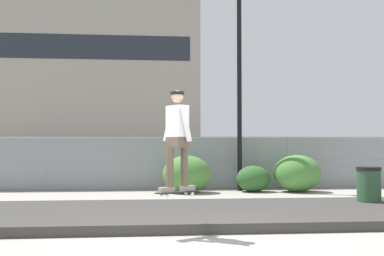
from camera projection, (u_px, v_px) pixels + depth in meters
name	position (u px, v px, depth m)	size (l,w,h in m)	color
ground_plane	(197.00, 247.00, 6.97)	(120.00, 120.00, 0.00)	#9E998E
gravel_berm	(183.00, 214.00, 9.70)	(15.82, 3.69, 0.19)	#3D3A38
skateboard	(177.00, 192.00, 7.77)	(0.78, 0.60, 0.07)	black
skater	(177.00, 134.00, 7.80)	(0.66, 0.61, 1.73)	gray
chain_fence	(170.00, 163.00, 15.91)	(25.46, 0.06, 1.85)	gray
street_lamp	(239.00, 53.00, 15.70)	(0.44, 0.44, 7.76)	black
parked_car_near	(76.00, 162.00, 19.21)	(4.53, 2.21, 1.66)	#B7BABF
parked_car_mid	(214.00, 162.00, 19.55)	(4.43, 2.01, 1.66)	silver
parked_car_far	(332.00, 161.00, 20.21)	(4.50, 2.16, 1.66)	#566B4C
library_building	(77.00, 79.00, 52.87)	(27.16, 14.48, 18.46)	gray
shrub_left	(187.00, 174.00, 14.87)	(1.58, 1.29, 1.22)	#477F38
shrub_center	(253.00, 179.00, 15.18)	(1.13, 0.92, 0.87)	#2D5B28
shrub_right	(297.00, 173.00, 15.17)	(1.59, 1.30, 1.23)	#477F38
trash_bin	(369.00, 188.00, 11.00)	(0.59, 0.59, 1.03)	#2D5133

